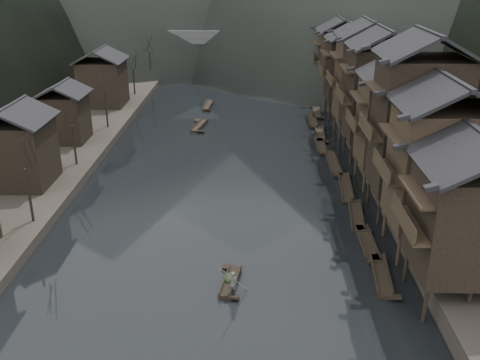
{
  "coord_description": "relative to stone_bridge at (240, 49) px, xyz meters",
  "views": [
    {
      "loc": [
        2.82,
        -39.73,
        22.1
      ],
      "look_at": [
        1.65,
        7.62,
        2.5
      ],
      "focal_mm": 40.0,
      "sensor_mm": 36.0,
      "label": 1
    }
  ],
  "objects": [
    {
      "name": "stone_bridge",
      "position": [
        0.0,
        0.0,
        0.0
      ],
      "size": [
        40.0,
        6.0,
        9.0
      ],
      "color": "#4C4C4F",
      "rests_on": "ground"
    },
    {
      "name": "midriver_boats",
      "position": [
        -1.83,
        -26.3,
        -4.91
      ],
      "size": [
        11.43,
        33.67,
        0.45
      ],
      "color": "black",
      "rests_on": "water"
    },
    {
      "name": "stilt_houses",
      "position": [
        17.28,
        -52.91,
        3.92
      ],
      "size": [
        9.0,
        67.6,
        16.9
      ],
      "color": "black",
      "rests_on": "ground"
    },
    {
      "name": "water",
      "position": [
        0.0,
        -72.0,
        -5.11
      ],
      "size": [
        300.0,
        300.0,
        0.0
      ],
      "primitive_type": "plane",
      "color": "black",
      "rests_on": "ground"
    },
    {
      "name": "left_bank",
      "position": [
        -35.0,
        -32.0,
        -4.51
      ],
      "size": [
        40.0,
        200.0,
        1.2
      ],
      "primitive_type": "cube",
      "color": "#2D2823",
      "rests_on": "ground"
    },
    {
      "name": "hero_sampan",
      "position": [
        1.29,
        -78.38,
        -4.91
      ],
      "size": [
        1.57,
        4.57,
        0.43
      ],
      "color": "black",
      "rests_on": "water"
    },
    {
      "name": "boatman",
      "position": [
        1.54,
        -79.93,
        -3.77
      ],
      "size": [
        0.67,
        0.45,
        1.83
      ],
      "primitive_type": "imported",
      "rotation": [
        0.0,
        0.0,
        3.12
      ],
      "color": "#535355",
      "rests_on": "hero_sampan"
    },
    {
      "name": "right_bank",
      "position": [
        35.0,
        -32.0,
        -4.21
      ],
      "size": [
        40.0,
        200.0,
        1.8
      ],
      "primitive_type": "cube",
      "color": "#2D2823",
      "rests_on": "ground"
    },
    {
      "name": "left_houses",
      "position": [
        -20.5,
        -51.88,
        0.55
      ],
      "size": [
        8.1,
        53.2,
        8.73
      ],
      "color": "black",
      "rests_on": "left_bank"
    },
    {
      "name": "bamboo_pole",
      "position": [
        1.74,
        -79.93,
        -1.13
      ],
      "size": [
        2.15,
        2.34,
        3.45
      ],
      "primitive_type": "cylinder",
      "rotation": [
        0.73,
        0.0,
        -0.74
      ],
      "color": "#8C7A51",
      "rests_on": "boatman"
    },
    {
      "name": "cargo_heap",
      "position": [
        1.26,
        -78.17,
        -4.38
      ],
      "size": [
        0.99,
        1.3,
        0.6
      ],
      "primitive_type": "ellipsoid",
      "color": "black",
      "rests_on": "hero_sampan"
    },
    {
      "name": "moored_sampans",
      "position": [
        12.21,
        -51.05,
        -4.91
      ],
      "size": [
        2.77,
        60.31,
        0.47
      ],
      "color": "black",
      "rests_on": "water"
    },
    {
      "name": "bare_trees",
      "position": [
        -17.0,
        -47.15,
        1.27
      ],
      "size": [
        3.69,
        74.36,
        7.38
      ],
      "color": "black",
      "rests_on": "left_bank"
    }
  ]
}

